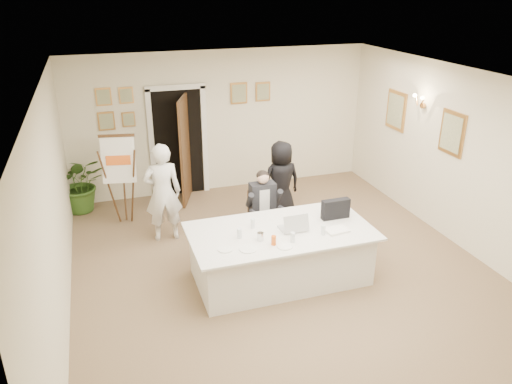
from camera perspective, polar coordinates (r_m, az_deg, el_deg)
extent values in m
plane|color=brown|center=(7.50, 3.20, -9.10)|extent=(7.00, 7.00, 0.00)
cube|color=white|center=(6.47, 3.75, 12.44)|extent=(6.00, 7.00, 0.02)
cube|color=white|center=(10.03, -3.91, 8.02)|extent=(6.00, 0.10, 2.80)
cube|color=white|center=(4.24, 21.66, -16.30)|extent=(6.00, 0.10, 2.80)
cube|color=white|center=(6.47, -22.16, -2.30)|extent=(0.10, 7.00, 2.80)
cube|color=white|center=(8.38, 22.95, 3.20)|extent=(0.10, 7.00, 2.80)
cube|color=black|center=(9.93, -8.87, 5.53)|extent=(0.92, 0.06, 2.10)
cube|color=white|center=(9.84, -11.83, 5.15)|extent=(0.10, 0.06, 2.20)
cube|color=white|center=(9.99, -5.89, 5.79)|extent=(0.10, 0.06, 2.20)
cube|color=#3B2312|center=(9.55, -8.13, 4.74)|extent=(0.33, 0.81, 2.02)
cube|color=silver|center=(7.17, 2.79, -7.22)|extent=(2.38, 1.19, 0.75)
cube|color=silver|center=(6.98, 2.85, -4.49)|extent=(2.56, 1.37, 0.03)
cube|color=white|center=(8.69, -15.34, 3.57)|extent=(0.58, 0.27, 0.78)
imported|color=white|center=(8.18, -10.60, -0.08)|extent=(0.61, 0.41, 1.66)
imported|color=black|center=(8.77, 2.89, 1.19)|extent=(0.75, 0.53, 1.46)
imported|color=#31571D|center=(9.74, -19.46, 0.92)|extent=(1.03, 0.91, 1.08)
cube|color=black|center=(7.34, 9.08, -1.93)|extent=(0.42, 0.12, 0.29)
cube|color=white|center=(7.02, 9.20, -4.33)|extent=(0.34, 0.25, 0.03)
cylinder|color=white|center=(6.49, -3.54, -6.54)|extent=(0.24, 0.24, 0.01)
cylinder|color=white|center=(6.49, -0.90, -6.52)|extent=(0.30, 0.30, 0.01)
cylinder|color=white|center=(6.56, 3.33, -6.21)|extent=(0.25, 0.25, 0.01)
cylinder|color=silver|center=(6.74, -1.91, -4.73)|extent=(0.09, 0.09, 0.14)
cylinder|color=silver|center=(6.65, 4.23, -5.18)|extent=(0.07, 0.07, 0.14)
cylinder|color=silver|center=(6.88, 7.68, -4.32)|extent=(0.08, 0.08, 0.14)
cylinder|color=silver|center=(7.00, -0.36, -3.58)|extent=(0.06, 0.06, 0.14)
cylinder|color=#D75512|center=(6.57, 2.03, -5.55)|extent=(0.08, 0.08, 0.13)
cylinder|color=silver|center=(6.68, 0.51, -5.11)|extent=(0.11, 0.11, 0.11)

